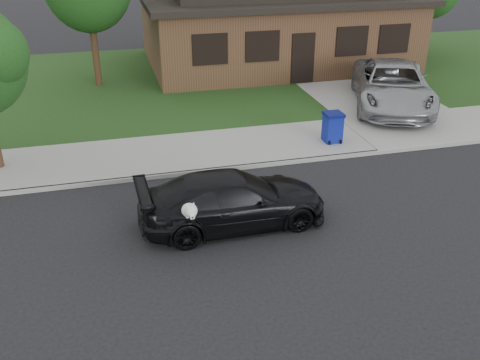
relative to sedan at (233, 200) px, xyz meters
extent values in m
plane|color=black|center=(1.62, -0.56, -0.65)|extent=(120.00, 120.00, 0.00)
cube|color=gray|center=(1.62, 4.44, -0.59)|extent=(60.00, 3.00, 0.12)
cube|color=gray|center=(1.62, 2.94, -0.59)|extent=(60.00, 0.12, 0.12)
cube|color=#193814|center=(1.62, 12.44, -0.59)|extent=(60.00, 13.00, 0.13)
cube|color=gray|center=(7.62, 9.44, -0.58)|extent=(4.50, 13.00, 0.14)
imported|color=black|center=(0.01, 0.01, 0.00)|extent=(4.53, 1.96, 1.30)
ellipsoid|color=white|center=(-1.16, -0.80, 0.32)|extent=(0.34, 0.40, 0.30)
sphere|color=white|center=(-1.16, -1.03, 0.42)|extent=(0.26, 0.26, 0.26)
cube|color=white|center=(-1.16, -1.15, 0.37)|extent=(0.09, 0.12, 0.08)
sphere|color=black|center=(-1.16, -1.21, 0.37)|extent=(0.04, 0.04, 0.04)
cone|color=white|center=(-1.22, -0.98, 0.55)|extent=(0.11, 0.11, 0.14)
cone|color=white|center=(-1.09, -0.98, 0.55)|extent=(0.11, 0.11, 0.14)
imported|color=#9DA0A4|center=(7.81, 6.68, 0.30)|extent=(4.66, 6.39, 1.62)
cube|color=navy|center=(4.28, 4.01, -0.10)|extent=(0.53, 0.53, 0.87)
cube|color=#070E54|center=(4.28, 4.01, 0.38)|extent=(0.58, 0.58, 0.10)
cylinder|color=black|center=(4.09, 3.75, -0.46)|extent=(0.05, 0.13, 0.13)
cylinder|color=black|center=(4.47, 3.75, -0.46)|extent=(0.05, 0.13, 0.13)
cube|color=#422B1C|center=(5.62, 14.44, 0.98)|extent=(12.00, 8.00, 3.00)
cube|color=black|center=(5.62, 10.41, 0.58)|extent=(1.00, 0.06, 2.10)
cube|color=black|center=(1.62, 10.41, 1.18)|extent=(1.30, 0.05, 1.10)
cube|color=black|center=(3.82, 10.41, 1.18)|extent=(1.30, 0.05, 1.10)
cube|color=black|center=(7.82, 10.41, 1.18)|extent=(1.30, 0.05, 1.10)
cube|color=black|center=(9.82, 10.41, 1.18)|extent=(1.30, 0.05, 1.10)
cylinder|color=#332114|center=(-2.88, 12.44, 0.72)|extent=(0.28, 0.28, 2.48)
cylinder|color=#332114|center=(13.62, 13.94, 0.49)|extent=(0.28, 0.28, 2.03)
camera|label=1|loc=(-2.60, -10.79, 6.05)|focal=40.00mm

